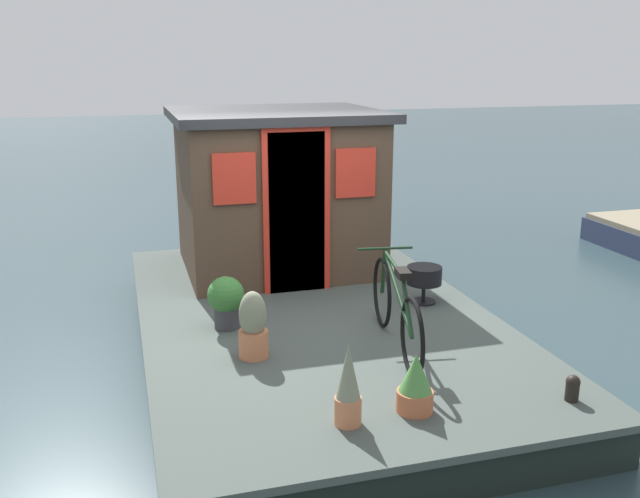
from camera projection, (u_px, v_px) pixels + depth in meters
The scene contains 10 objects.
ground_plane at pixel (314, 349), 7.00m from camera, with size 60.00×60.00×0.00m, color #2D4247.
houseboat_deck at pixel (314, 331), 6.95m from camera, with size 5.47×3.34×0.39m.
houseboat_cabin at pixel (277, 190), 8.15m from camera, with size 2.07×2.34×1.85m.
bicycle at pixel (396, 309), 5.94m from camera, with size 1.73×0.50×0.79m.
potted_plant_geranium at pixel (415, 384), 4.92m from camera, with size 0.26×0.26×0.44m.
potted_plant_fern at pixel (253, 326), 5.81m from camera, with size 0.25×0.25×0.58m.
potted_plant_thyme at pixel (226, 300), 6.43m from camera, with size 0.34×0.34×0.49m.
potted_plant_mint at pixel (348, 386), 4.73m from camera, with size 0.19×0.19×0.59m.
charcoal_grill at pixel (424, 277), 7.09m from camera, with size 0.36×0.36×0.38m.
mooring_bollard at pixel (573, 387), 5.10m from camera, with size 0.11×0.11×0.20m.
Camera 1 is at (-6.24, 1.74, 2.84)m, focal length 39.24 mm.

